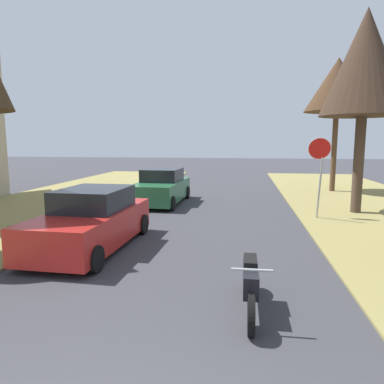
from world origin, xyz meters
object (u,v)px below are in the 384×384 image
at_px(parked_motorcycle, 250,283).
at_px(parked_sedan_red, 92,221).
at_px(street_tree_right_mid_b, 365,64).
at_px(stop_sign_far, 320,160).
at_px(street_tree_right_far, 338,85).
at_px(parked_sedan_green, 162,187).

bearing_deg(parked_motorcycle, parked_sedan_red, 143.91).
xyz_separation_m(street_tree_right_mid_b, parked_motorcycle, (-4.22, -8.84, -5.19)).
relative_size(stop_sign_far, street_tree_right_mid_b, 0.38).
bearing_deg(street_tree_right_far, parked_sedan_green, -149.64).
bearing_deg(street_tree_right_far, street_tree_right_mid_b, -95.03).
height_order(street_tree_right_mid_b, street_tree_right_far, street_tree_right_mid_b).
height_order(stop_sign_far, parked_motorcycle, stop_sign_far).
relative_size(street_tree_right_far, parked_sedan_red, 1.63).
xyz_separation_m(parked_sedan_red, parked_sedan_green, (0.22, 7.03, 0.00)).
xyz_separation_m(stop_sign_far, street_tree_right_mid_b, (1.70, 1.25, 3.53)).
relative_size(street_tree_right_mid_b, street_tree_right_far, 1.05).
relative_size(street_tree_right_far, parked_sedan_green, 1.63).
height_order(street_tree_right_mid_b, parked_motorcycle, street_tree_right_mid_b).
distance_m(stop_sign_far, parked_motorcycle, 8.17).
relative_size(street_tree_right_mid_b, parked_motorcycle, 3.73).
height_order(street_tree_right_far, parked_motorcycle, street_tree_right_far).
distance_m(street_tree_right_far, parked_motorcycle, 16.70).
height_order(street_tree_right_far, parked_sedan_red, street_tree_right_far).
relative_size(stop_sign_far, parked_motorcycle, 1.42).
bearing_deg(parked_sedan_red, parked_motorcycle, -36.09).
xyz_separation_m(stop_sign_far, parked_motorcycle, (-2.52, -7.59, -1.66)).
bearing_deg(parked_sedan_green, stop_sign_far, -20.80).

